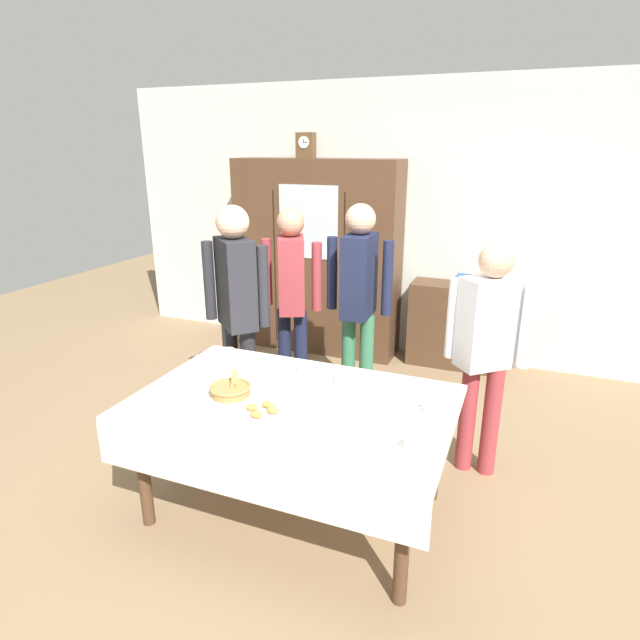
{
  "coord_description": "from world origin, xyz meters",
  "views": [
    {
      "loc": [
        1.12,
        -2.59,
        2.09
      ],
      "look_at": [
        0.0,
        0.2,
        1.08
      ],
      "focal_mm": 29.38,
      "sensor_mm": 36.0,
      "label": 1
    }
  ],
  "objects_px": {
    "tea_cup_center": "(172,402)",
    "person_behind_table_left": "(487,341)",
    "bread_basket": "(231,389)",
    "spoon_mid_right": "(405,419)",
    "person_behind_table_right": "(359,291)",
    "tea_cup_far_right": "(341,381)",
    "person_near_right_end": "(237,299)",
    "dining_table": "(291,417)",
    "tea_cup_mid_right": "(229,354)",
    "person_beside_shelf": "(292,289)",
    "spoon_center": "(198,373)",
    "tea_cup_back_edge": "(431,408)",
    "wall_cabinet": "(317,258)",
    "tea_cup_near_right": "(304,369)",
    "pastry_plate": "(262,412)",
    "bookshelf_low": "(459,326)",
    "book_stack": "(463,280)",
    "mantel_clock": "(306,145)",
    "tea_cup_near_left": "(412,445)"
  },
  "relations": [
    {
      "from": "tea_cup_mid_right",
      "to": "person_beside_shelf",
      "type": "relative_size",
      "value": 0.08
    },
    {
      "from": "wall_cabinet",
      "to": "tea_cup_back_edge",
      "type": "bearing_deg",
      "value": -55.72
    },
    {
      "from": "dining_table",
      "to": "person_behind_table_right",
      "type": "relative_size",
      "value": 1.04
    },
    {
      "from": "wall_cabinet",
      "to": "tea_cup_far_right",
      "type": "xyz_separation_m",
      "value": [
        1.09,
        -2.28,
        -0.22
      ]
    },
    {
      "from": "bread_basket",
      "to": "pastry_plate",
      "type": "bearing_deg",
      "value": -26.23
    },
    {
      "from": "pastry_plate",
      "to": "person_near_right_end",
      "type": "xyz_separation_m",
      "value": [
        -0.68,
        0.92,
        0.3
      ]
    },
    {
      "from": "dining_table",
      "to": "spoon_mid_right",
      "type": "relative_size",
      "value": 14.83
    },
    {
      "from": "spoon_center",
      "to": "person_beside_shelf",
      "type": "relative_size",
      "value": 0.07
    },
    {
      "from": "person_behind_table_right",
      "to": "tea_cup_far_right",
      "type": "bearing_deg",
      "value": -77.43
    },
    {
      "from": "spoon_mid_right",
      "to": "person_near_right_end",
      "type": "xyz_separation_m",
      "value": [
        -1.4,
        0.69,
        0.31
      ]
    },
    {
      "from": "dining_table",
      "to": "bookshelf_low",
      "type": "bearing_deg",
      "value": 77.62
    },
    {
      "from": "dining_table",
      "to": "tea_cup_near_left",
      "type": "distance_m",
      "value": 0.77
    },
    {
      "from": "person_near_right_end",
      "to": "tea_cup_back_edge",
      "type": "bearing_deg",
      "value": -20.4
    },
    {
      "from": "mantel_clock",
      "to": "person_near_right_end",
      "type": "height_order",
      "value": "mantel_clock"
    },
    {
      "from": "tea_cup_center",
      "to": "person_near_right_end",
      "type": "distance_m",
      "value": 1.08
    },
    {
      "from": "tea_cup_near_right",
      "to": "dining_table",
      "type": "bearing_deg",
      "value": -76.45
    },
    {
      "from": "wall_cabinet",
      "to": "person_beside_shelf",
      "type": "height_order",
      "value": "wall_cabinet"
    },
    {
      "from": "spoon_mid_right",
      "to": "person_behind_table_left",
      "type": "height_order",
      "value": "person_behind_table_left"
    },
    {
      "from": "mantel_clock",
      "to": "person_near_right_end",
      "type": "xyz_separation_m",
      "value": [
        0.25,
        -1.85,
        -1.04
      ]
    },
    {
      "from": "tea_cup_near_left",
      "to": "tea_cup_far_right",
      "type": "distance_m",
      "value": 0.76
    },
    {
      "from": "book_stack",
      "to": "person_near_right_end",
      "type": "distance_m",
      "value": 2.33
    },
    {
      "from": "tea_cup_center",
      "to": "tea_cup_near_right",
      "type": "distance_m",
      "value": 0.83
    },
    {
      "from": "spoon_center",
      "to": "book_stack",
      "type": "bearing_deg",
      "value": 62.89
    },
    {
      "from": "person_behind_table_right",
      "to": "person_beside_shelf",
      "type": "distance_m",
      "value": 0.57
    },
    {
      "from": "bread_basket",
      "to": "person_beside_shelf",
      "type": "height_order",
      "value": "person_beside_shelf"
    },
    {
      "from": "spoon_center",
      "to": "tea_cup_near_right",
      "type": "bearing_deg",
      "value": 23.34
    },
    {
      "from": "bookshelf_low",
      "to": "person_near_right_end",
      "type": "distance_m",
      "value": 2.41
    },
    {
      "from": "tea_cup_back_edge",
      "to": "pastry_plate",
      "type": "bearing_deg",
      "value": -156.62
    },
    {
      "from": "dining_table",
      "to": "tea_cup_mid_right",
      "type": "height_order",
      "value": "tea_cup_mid_right"
    },
    {
      "from": "mantel_clock",
      "to": "tea_cup_near_right",
      "type": "bearing_deg",
      "value": -67.24
    },
    {
      "from": "wall_cabinet",
      "to": "tea_cup_mid_right",
      "type": "xyz_separation_m",
      "value": [
        0.24,
        -2.15,
        -0.22
      ]
    },
    {
      "from": "bread_basket",
      "to": "spoon_center",
      "type": "height_order",
      "value": "bread_basket"
    },
    {
      "from": "tea_cup_back_edge",
      "to": "person_behind_table_right",
      "type": "xyz_separation_m",
      "value": [
        -0.79,
        1.16,
        0.27
      ]
    },
    {
      "from": "bread_basket",
      "to": "tea_cup_far_right",
      "type": "bearing_deg",
      "value": 32.65
    },
    {
      "from": "spoon_center",
      "to": "person_beside_shelf",
      "type": "xyz_separation_m",
      "value": [
        0.09,
        1.21,
        0.25
      ]
    },
    {
      "from": "tea_cup_near_left",
      "to": "tea_cup_back_edge",
      "type": "height_order",
      "value": "same"
    },
    {
      "from": "tea_cup_far_right",
      "to": "tea_cup_back_edge",
      "type": "xyz_separation_m",
      "value": [
        0.55,
        -0.13,
        -0.0
      ]
    },
    {
      "from": "tea_cup_near_right",
      "to": "pastry_plate",
      "type": "xyz_separation_m",
      "value": [
        0.01,
        -0.57,
        -0.01
      ]
    },
    {
      "from": "dining_table",
      "to": "bread_basket",
      "type": "distance_m",
      "value": 0.38
    },
    {
      "from": "tea_cup_back_edge",
      "to": "book_stack",
      "type": "bearing_deg",
      "value": 93.74
    },
    {
      "from": "spoon_mid_right",
      "to": "person_behind_table_right",
      "type": "bearing_deg",
      "value": 117.65
    },
    {
      "from": "tea_cup_center",
      "to": "person_behind_table_left",
      "type": "xyz_separation_m",
      "value": [
        1.54,
        1.15,
        0.17
      ]
    },
    {
      "from": "bread_basket",
      "to": "spoon_mid_right",
      "type": "height_order",
      "value": "bread_basket"
    },
    {
      "from": "dining_table",
      "to": "spoon_center",
      "type": "distance_m",
      "value": 0.72
    },
    {
      "from": "tea_cup_back_edge",
      "to": "person_behind_table_left",
      "type": "bearing_deg",
      "value": 72.86
    },
    {
      "from": "wall_cabinet",
      "to": "tea_cup_back_edge",
      "type": "height_order",
      "value": "wall_cabinet"
    },
    {
      "from": "tea_cup_center",
      "to": "spoon_center",
      "type": "bearing_deg",
      "value": 106.2
    },
    {
      "from": "tea_cup_far_right",
      "to": "book_stack",
      "type": "bearing_deg",
      "value": 80.4
    },
    {
      "from": "tea_cup_center",
      "to": "tea_cup_back_edge",
      "type": "distance_m",
      "value": 1.4
    },
    {
      "from": "mantel_clock",
      "to": "book_stack",
      "type": "bearing_deg",
      "value": 1.84
    }
  ]
}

